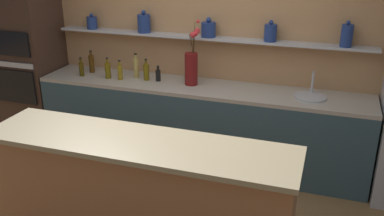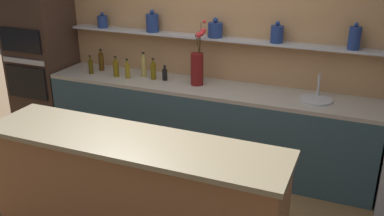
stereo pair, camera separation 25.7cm
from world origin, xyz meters
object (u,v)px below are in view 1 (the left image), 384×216
Objects in this scene: oven_tower at (28,55)px; flower_vase at (192,66)px; bottle_spirit_6 at (136,67)px; bottle_oil_1 at (146,72)px; bottle_oil_5 at (81,68)px; bottle_sauce_3 at (158,75)px; bottle_spirit_2 at (92,63)px; bottle_oil_4 at (108,70)px; sink_fixture at (311,95)px; bottle_oil_0 at (120,72)px.

flower_vase is at bearing 0.65° from oven_tower.
flower_vase reaches higher than bottle_spirit_6.
bottle_oil_1 is 1.10× the size of bottle_oil_5.
oven_tower is at bearing -179.35° from flower_vase.
bottle_sauce_3 is 0.61× the size of bottle_spirit_6.
bottle_spirit_2 is 0.17m from bottle_oil_5.
bottle_oil_4 is 0.33m from bottle_spirit_6.
sink_fixture reaches higher than bottle_oil_4.
bottle_oil_1 is at bearing 0.55° from oven_tower.
bottle_oil_1 reaches higher than bottle_sauce_3.
bottle_sauce_3 is (0.88, -0.05, -0.04)m from bottle_spirit_2.
bottle_sauce_3 is at bearing 6.71° from bottle_oil_5.
bottle_oil_5 is (-0.04, -0.16, -0.02)m from bottle_spirit_2.
bottle_spirit_6 reaches higher than bottle_oil_4.
oven_tower is at bearing 174.30° from bottle_oil_5.
sink_fixture reaches higher than bottle_oil_0.
bottle_oil_1 reaches higher than bottle_oil_0.
bottle_oil_4 is (-0.99, -0.08, -0.12)m from flower_vase.
bottle_oil_4 is (1.13, -0.06, -0.08)m from oven_tower.
bottle_oil_1 is at bearing 179.88° from sink_fixture.
bottle_spirit_6 is (-0.68, 0.04, -0.09)m from flower_vase.
oven_tower is 0.80m from bottle_oil_5.
bottle_oil_0 is 0.79× the size of bottle_spirit_6.
flower_vase is 2.92× the size of bottle_oil_4.
bottle_oil_5 is at bearing -173.29° from bottle_sauce_3.
bottle_oil_0 is (1.29, -0.07, -0.08)m from oven_tower.
bottle_oil_1 is at bearing 15.56° from bottle_oil_0.
oven_tower is at bearing -174.28° from bottle_spirit_2.
bottle_oil_1 is 0.79m from bottle_oil_5.
bottle_sauce_3 is 0.72× the size of bottle_oil_4.
bottle_oil_4 reaches higher than bottle_oil_0.
flower_vase is 0.43m from bottle_sauce_3.
bottle_spirit_2 reaches higher than bottle_oil_0.
bottle_oil_1 is 0.75m from bottle_spirit_2.
bottle_sauce_3 is 0.93m from bottle_oil_5.
bottle_sauce_3 is 0.79× the size of bottle_oil_5.
bottle_oil_1 is 0.86× the size of bottle_spirit_6.
oven_tower is 8.87× the size of bottle_oil_1.
sink_fixture is at bearing -1.42° from bottle_spirit_6.
oven_tower is at bearing -179.03° from bottle_sauce_3.
bottle_spirit_2 is at bearing 177.33° from flower_vase.
bottle_oil_5 is (-0.92, -0.11, 0.02)m from bottle_sauce_3.
bottle_spirit_6 is at bearing 178.58° from sink_fixture.
bottle_oil_0 is at bearing -177.90° from sink_fixture.
bottle_spirit_2 is at bearing 174.74° from bottle_oil_1.
sink_fixture is 1.84× the size of bottle_sauce_3.
bottle_oil_4 is at bearing -171.50° from bottle_sauce_3.
oven_tower is 1.13m from bottle_oil_4.
bottle_spirit_2 reaches higher than bottle_oil_1.
flower_vase is at bearing 179.44° from sink_fixture.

